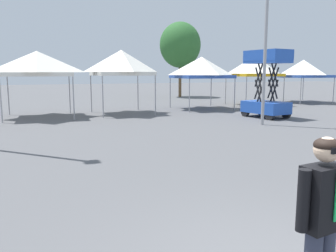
% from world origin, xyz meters
% --- Properties ---
extents(canopy_tent_center, '(3.60, 3.60, 3.44)m').
position_xyz_m(canopy_tent_center, '(-2.13, 16.39, 2.80)').
color(canopy_tent_center, '#9E9EA3').
rests_on(canopy_tent_center, ground).
extents(canopy_tent_left_of_center, '(3.20, 3.20, 3.60)m').
position_xyz_m(canopy_tent_left_of_center, '(2.33, 16.42, 2.88)').
color(canopy_tent_left_of_center, '#9E9EA3').
rests_on(canopy_tent_left_of_center, ground).
extents(canopy_tent_far_left, '(3.27, 3.27, 3.33)m').
position_xyz_m(canopy_tent_far_left, '(7.70, 17.03, 2.66)').
color(canopy_tent_far_left, '#9E9EA3').
rests_on(canopy_tent_far_left, ground).
extents(canopy_tent_behind_left, '(3.31, 3.31, 3.52)m').
position_xyz_m(canopy_tent_behind_left, '(12.51, 18.13, 2.79)').
color(canopy_tent_behind_left, '#9E9EA3').
rests_on(canopy_tent_behind_left, ground).
extents(canopy_tent_right_of_center, '(3.39, 3.39, 3.32)m').
position_xyz_m(canopy_tent_right_of_center, '(17.39, 18.60, 2.63)').
color(canopy_tent_right_of_center, '#9E9EA3').
rests_on(canopy_tent_right_of_center, ground).
extents(scissor_lift, '(1.77, 2.51, 3.47)m').
position_xyz_m(scissor_lift, '(8.90, 11.95, 1.09)').
color(scissor_lift, black).
rests_on(scissor_lift, ground).
extents(person_foreground, '(0.65, 0.29, 1.78)m').
position_xyz_m(person_foreground, '(-0.13, -0.75, 1.03)').
color(person_foreground, '#33384C').
rests_on(person_foreground, ground).
extents(light_pole_near_lift, '(0.36, 0.36, 8.47)m').
position_xyz_m(light_pole_near_lift, '(7.15, 9.86, 4.80)').
color(light_pole_near_lift, '#9E9EA3').
rests_on(light_pole_near_lift, ground).
extents(tree_behind_tents_left, '(3.89, 3.89, 7.07)m').
position_xyz_m(tree_behind_tents_left, '(10.96, 27.90, 4.92)').
color(tree_behind_tents_left, brown).
rests_on(tree_behind_tents_left, ground).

